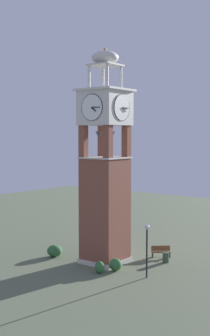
# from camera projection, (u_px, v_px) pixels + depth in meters

# --- Properties ---
(ground) EXTENTS (80.00, 80.00, 0.00)m
(ground) POSITION_uv_depth(u_px,v_px,m) (105.00, 262.00, 36.26)
(ground) COLOR #5B664C
(clock_tower) EXTENTS (3.59, 3.59, 17.02)m
(clock_tower) POSITION_uv_depth(u_px,v_px,m) (105.00, 176.00, 35.77)
(clock_tower) COLOR brown
(clock_tower) RESTS_ON ground
(park_bench) EXTENTS (1.50, 1.38, 0.95)m
(park_bench) POSITION_uv_depth(u_px,v_px,m) (161.00, 251.00, 37.73)
(park_bench) COLOR brown
(park_bench) RESTS_ON ground
(lamp_post) EXTENTS (0.36, 0.36, 3.85)m
(lamp_post) POSITION_uv_depth(u_px,v_px,m) (147.00, 241.00, 32.10)
(lamp_post) COLOR black
(lamp_post) RESTS_ON ground
(trash_bin) EXTENTS (0.52, 0.52, 0.80)m
(trash_bin) POSITION_uv_depth(u_px,v_px,m) (166.00, 257.00, 36.17)
(trash_bin) COLOR #38513D
(trash_bin) RESTS_ON ground
(shrub_near_entry) EXTENTS (0.94, 0.94, 0.93)m
(shrub_near_entry) POSITION_uv_depth(u_px,v_px,m) (116.00, 265.00, 33.94)
(shrub_near_entry) COLOR #336638
(shrub_near_entry) RESTS_ON ground
(shrub_left_of_tower) EXTENTS (0.73, 0.73, 0.90)m
(shrub_left_of_tower) POSITION_uv_depth(u_px,v_px,m) (100.00, 267.00, 33.27)
(shrub_left_of_tower) COLOR #336638
(shrub_left_of_tower) RESTS_ON ground
(shrub_behind_bench) EXTENTS (1.28, 1.28, 0.98)m
(shrub_behind_bench) POSITION_uv_depth(u_px,v_px,m) (55.00, 251.00, 37.90)
(shrub_behind_bench) COLOR #336638
(shrub_behind_bench) RESTS_ON ground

